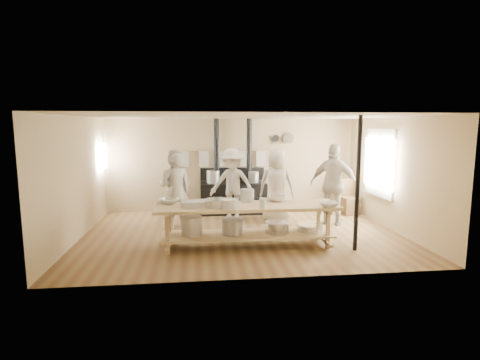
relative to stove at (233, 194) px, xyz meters
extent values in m
plane|color=brown|center=(0.01, -2.12, -0.52)|extent=(7.00, 7.00, 0.00)
plane|color=tan|center=(0.01, 0.38, 0.78)|extent=(7.00, 0.00, 7.00)
plane|color=tan|center=(0.01, -4.62, 0.78)|extent=(7.00, 0.00, 7.00)
plane|color=tan|center=(-3.49, -2.12, 0.78)|extent=(0.00, 5.00, 5.00)
plane|color=tan|center=(3.51, -2.12, 0.78)|extent=(0.00, 5.00, 5.00)
plane|color=beige|center=(0.01, -2.12, 2.08)|extent=(7.00, 7.00, 0.00)
cube|color=beige|center=(3.48, -1.52, 0.98)|extent=(0.06, 1.35, 1.65)
plane|color=white|center=(3.44, -1.52, 0.98)|extent=(0.00, 1.50, 1.50)
cube|color=beige|center=(3.43, -1.52, 0.98)|extent=(0.02, 0.03, 1.50)
plane|color=white|center=(-3.44, -0.12, 1.08)|extent=(0.00, 0.90, 0.90)
cube|color=black|center=(0.01, -0.02, -0.10)|extent=(1.80, 0.70, 0.85)
cube|color=black|center=(0.01, -0.02, -0.47)|extent=(1.90, 0.75, 0.10)
cube|color=black|center=(0.01, 0.28, 0.53)|extent=(1.80, 0.12, 0.35)
cylinder|color=black|center=(-0.44, 0.03, 1.20)|extent=(0.15, 0.15, 1.75)
cylinder|color=black|center=(0.46, 0.03, 1.20)|extent=(0.15, 0.15, 1.75)
cylinder|color=#B2B2B7|center=(-0.54, -0.02, 0.50)|extent=(0.36, 0.36, 0.34)
cylinder|color=gray|center=(0.56, -0.07, 0.48)|extent=(0.30, 0.30, 0.30)
cylinder|color=tan|center=(0.01, 0.28, 1.20)|extent=(3.00, 0.04, 0.04)
cube|color=silver|center=(-1.34, 0.28, 0.98)|extent=(0.28, 0.01, 0.46)
cube|color=silver|center=(-0.80, 0.28, 0.98)|extent=(0.28, 0.01, 0.46)
cube|color=silver|center=(-0.26, 0.28, 0.98)|extent=(0.28, 0.01, 0.46)
cube|color=silver|center=(0.28, 0.28, 0.98)|extent=(0.28, 0.01, 0.46)
cube|color=silver|center=(0.82, 0.28, 0.98)|extent=(0.28, 0.01, 0.46)
cube|color=silver|center=(1.36, 0.28, 0.98)|extent=(0.28, 0.01, 0.46)
cube|color=tan|center=(1.41, 0.30, 1.38)|extent=(0.50, 0.14, 0.03)
cylinder|color=black|center=(1.26, 0.32, 1.53)|extent=(0.20, 0.04, 0.20)
cylinder|color=silver|center=(1.63, 0.32, 1.53)|extent=(0.32, 0.03, 0.32)
cube|color=tan|center=(0.01, -3.02, 0.30)|extent=(3.60, 0.90, 0.06)
cube|color=tan|center=(0.01, -3.02, -0.27)|extent=(3.40, 0.80, 0.04)
cube|color=tan|center=(0.01, -3.02, -0.32)|extent=(3.30, 0.06, 0.06)
cube|color=tan|center=(-1.54, -3.32, -0.10)|extent=(0.07, 0.07, 0.85)
cube|color=tan|center=(-1.54, -2.72, -0.10)|extent=(0.07, 0.07, 0.85)
cube|color=tan|center=(1.56, -3.32, -0.10)|extent=(0.07, 0.07, 0.85)
cube|color=tan|center=(1.56, -2.72, -0.10)|extent=(0.07, 0.07, 0.85)
cylinder|color=#B2B2B7|center=(-1.09, -3.02, -0.06)|extent=(0.40, 0.40, 0.38)
cylinder|color=gray|center=(-0.29, -3.02, -0.10)|extent=(0.44, 0.44, 0.30)
cylinder|color=silver|center=(0.61, -3.02, -0.14)|extent=(0.48, 0.48, 0.22)
cylinder|color=silver|center=(1.31, -3.02, -0.18)|extent=(0.52, 0.52, 0.14)
cylinder|color=black|center=(2.06, -3.47, 0.78)|extent=(0.08, 0.08, 2.60)
imported|color=beige|center=(-1.46, -1.47, 0.37)|extent=(0.76, 0.63, 1.78)
imported|color=beige|center=(-1.52, -1.10, 0.40)|extent=(1.10, 1.01, 1.84)
imported|color=beige|center=(1.00, -1.07, 0.39)|extent=(1.03, 0.84, 1.83)
imported|color=beige|center=(2.32, -1.54, 0.47)|extent=(1.24, 1.01, 1.98)
imported|color=beige|center=(-0.08, -0.70, 0.40)|extent=(1.35, 1.07, 1.83)
cube|color=brown|center=(3.16, -0.55, -0.28)|extent=(0.50, 0.50, 0.47)
cube|color=brown|center=(3.13, -0.35, 0.16)|extent=(0.44, 0.10, 0.53)
imported|color=silver|center=(-1.54, -2.69, 0.38)|extent=(0.44, 0.44, 0.10)
imported|color=silver|center=(-1.54, -2.69, 0.38)|extent=(0.45, 0.45, 0.10)
imported|color=silver|center=(1.56, -3.35, 0.37)|extent=(0.43, 0.43, 0.09)
imported|color=silver|center=(0.65, -2.69, 0.39)|extent=(0.38, 0.38, 0.12)
cube|color=#B2B2B7|center=(-1.03, -3.05, 0.38)|extent=(0.55, 0.41, 0.11)
cylinder|color=silver|center=(-0.60, -3.13, 0.41)|extent=(0.51, 0.51, 0.15)
cylinder|color=gray|center=(0.04, -2.69, 0.46)|extent=(0.32, 0.32, 0.26)
cylinder|color=silver|center=(-0.38, -3.35, 0.42)|extent=(0.31, 0.31, 0.19)
cylinder|color=silver|center=(0.25, -3.35, 0.43)|extent=(0.13, 0.13, 0.20)
camera|label=1|loc=(-0.95, -10.19, 1.87)|focal=28.00mm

